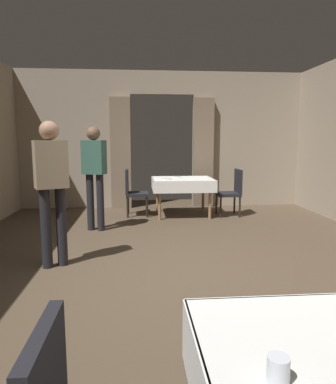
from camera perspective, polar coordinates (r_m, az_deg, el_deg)
The scene contains 10 objects.
ground at distance 4.03m, azimuth 3.17°, elevation -13.41°, with size 10.08×10.08×0.00m, color #4C3D2D.
wall_back at distance 7.90m, azimuth -0.98°, elevation 8.51°, with size 6.40×0.27×3.00m.
dining_table_mid at distance 6.96m, azimuth 2.40°, elevation 1.48°, with size 1.21×0.96×0.75m.
chair_mid_left at distance 6.99m, azimuth -5.73°, elevation 0.30°, with size 0.44×0.44×0.93m.
chair_mid_right at distance 7.08m, azimuth 10.43°, elevation 0.31°, with size 0.44×0.44×0.93m.
glass_near_a at distance 1.26m, azimuth 17.55°, elevation -25.94°, with size 0.07×0.07×0.09m, color silver.
plate_mid_a at distance 6.79m, azimuth -0.26°, elevation 2.15°, with size 0.22×0.22×0.01m, color white.
plate_mid_b at distance 7.18m, azimuth 1.44°, elevation 2.49°, with size 0.19×0.19×0.01m, color white.
person_waiter_by_doorway at distance 5.88m, azimuth -11.93°, elevation 3.61°, with size 0.41×0.32×1.72m.
person_diner_standing_aside at distance 4.27m, azimuth -18.48°, elevation 1.61°, with size 0.42×0.35×1.72m.
Camera 1 is at (-0.53, -3.70, 1.50)m, focal length 32.67 mm.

